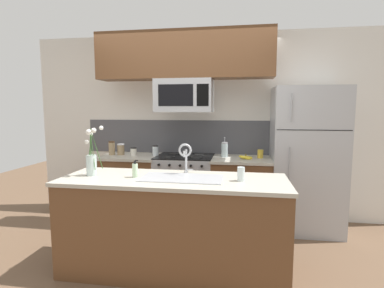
{
  "coord_description": "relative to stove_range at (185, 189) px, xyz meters",
  "views": [
    {
      "loc": [
        0.74,
        -3.03,
        1.55
      ],
      "look_at": [
        0.2,
        0.27,
        1.16
      ],
      "focal_mm": 28.0,
      "sensor_mm": 36.0,
      "label": 1
    }
  ],
  "objects": [
    {
      "name": "ground_plane",
      "position": [
        -0.0,
        -0.9,
        -0.46
      ],
      "size": [
        10.0,
        10.0,
        0.0
      ],
      "primitive_type": "plane",
      "color": "brown"
    },
    {
      "name": "rear_partition",
      "position": [
        0.3,
        0.38,
        0.84
      ],
      "size": [
        5.2,
        0.1,
        2.6
      ],
      "primitive_type": "cube",
      "color": "silver",
      "rests_on": "ground"
    },
    {
      "name": "splash_band",
      "position": [
        -0.0,
        0.32,
        0.69
      ],
      "size": [
        3.05,
        0.01,
        0.48
      ],
      "primitive_type": "cube",
      "color": "#4C4C51",
      "rests_on": "rear_partition"
    },
    {
      "name": "back_counter_left",
      "position": [
        -0.76,
        0.0,
        -0.01
      ],
      "size": [
        0.79,
        0.65,
        0.91
      ],
      "color": "brown",
      "rests_on": "ground"
    },
    {
      "name": "back_counter_right",
      "position": [
        0.76,
        0.0,
        -0.01
      ],
      "size": [
        0.79,
        0.65,
        0.91
      ],
      "color": "brown",
      "rests_on": "ground"
    },
    {
      "name": "stove_range",
      "position": [
        0.0,
        0.0,
        0.0
      ],
      "size": [
        0.76,
        0.64,
        0.93
      ],
      "color": "#A8AAAF",
      "rests_on": "ground"
    },
    {
      "name": "microwave",
      "position": [
        0.0,
        -0.02,
        1.26
      ],
      "size": [
        0.74,
        0.4,
        0.42
      ],
      "color": "#A8AAAF"
    },
    {
      "name": "upper_cabinet_band",
      "position": [
        -0.0,
        -0.05,
        1.77
      ],
      "size": [
        2.28,
        0.34,
        0.6
      ],
      "primitive_type": "cube",
      "color": "brown"
    },
    {
      "name": "refrigerator",
      "position": [
        1.57,
        0.02,
        0.45
      ],
      "size": [
        0.86,
        0.74,
        1.82
      ],
      "color": "#A8AAAF",
      "rests_on": "ground"
    },
    {
      "name": "storage_jar_tall",
      "position": [
        -1.04,
        0.0,
        0.54
      ],
      "size": [
        0.09,
        0.09,
        0.19
      ],
      "color": "#997F5B",
      "rests_on": "back_counter_left"
    },
    {
      "name": "storage_jar_medium",
      "position": [
        -0.92,
        0.03,
        0.52
      ],
      "size": [
        0.1,
        0.1,
        0.15
      ],
      "color": "#997F5B",
      "rests_on": "back_counter_left"
    },
    {
      "name": "storage_jar_short",
      "position": [
        -0.72,
        -0.01,
        0.5
      ],
      "size": [
        0.09,
        0.09,
        0.11
      ],
      "color": "silver",
      "rests_on": "back_counter_left"
    },
    {
      "name": "storage_jar_squat",
      "position": [
        -0.41,
        -0.01,
        0.52
      ],
      "size": [
        0.08,
        0.08,
        0.15
      ],
      "color": "silver",
      "rests_on": "back_counter_left"
    },
    {
      "name": "banana_bunch",
      "position": [
        0.81,
        -0.06,
        0.47
      ],
      "size": [
        0.19,
        0.13,
        0.08
      ],
      "color": "yellow",
      "rests_on": "back_counter_right"
    },
    {
      "name": "french_press",
      "position": [
        0.53,
        0.06,
        0.55
      ],
      "size": [
        0.09,
        0.09,
        0.27
      ],
      "color": "silver",
      "rests_on": "back_counter_right"
    },
    {
      "name": "coffee_tin",
      "position": [
        1.0,
        0.05,
        0.5
      ],
      "size": [
        0.08,
        0.08,
        0.11
      ],
      "primitive_type": "cylinder",
      "color": "gold",
      "rests_on": "back_counter_right"
    },
    {
      "name": "island_counter",
      "position": [
        0.12,
        -1.25,
        -0.01
      ],
      "size": [
        2.11,
        0.74,
        0.91
      ],
      "color": "brown",
      "rests_on": "ground"
    },
    {
      "name": "kitchen_sink",
      "position": [
        0.2,
        -1.25,
        0.38
      ],
      "size": [
        0.76,
        0.39,
        0.16
      ],
      "color": "#ADAFB5",
      "rests_on": "island_counter"
    },
    {
      "name": "sink_faucet",
      "position": [
        0.2,
        -1.06,
        0.65
      ],
      "size": [
        0.14,
        0.14,
        0.31
      ],
      "color": "#B7BABF",
      "rests_on": "island_counter"
    },
    {
      "name": "dish_soap_bottle",
      "position": [
        -0.24,
        -1.28,
        0.52
      ],
      "size": [
        0.06,
        0.05,
        0.16
      ],
      "color": "beige",
      "rests_on": "island_counter"
    },
    {
      "name": "drinking_glass",
      "position": [
        0.75,
        -1.26,
        0.51
      ],
      "size": [
        0.07,
        0.07,
        0.13
      ],
      "color": "silver",
      "rests_on": "island_counter"
    },
    {
      "name": "flower_vase",
      "position": [
        -0.68,
        -1.27,
        0.59
      ],
      "size": [
        0.17,
        0.12,
        0.48
      ],
      "color": "silver",
      "rests_on": "island_counter"
    }
  ]
}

